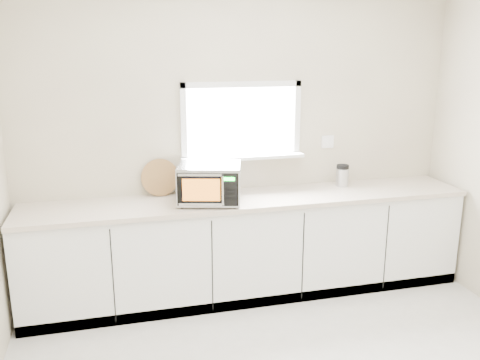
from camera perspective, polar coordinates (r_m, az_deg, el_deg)
name	(u,v)px	position (r m, az deg, el deg)	size (l,w,h in m)	color
back_wall	(241,141)	(4.63, 0.12, 4.39)	(4.00, 0.17, 2.70)	beige
cabinets	(249,248)	(4.62, 1.04, -7.61)	(3.92, 0.60, 0.88)	white
countertop	(250,199)	(4.45, 1.10, -2.18)	(3.92, 0.64, 0.04)	beige
microwave	(209,183)	(4.25, -3.45, -0.34)	(0.59, 0.52, 0.33)	black
knife_block	(225,187)	(4.27, -1.66, -0.80)	(0.16, 0.24, 0.31)	#4B321A
cutting_board	(160,177)	(4.51, -8.97, 0.29)	(0.33, 0.33, 0.02)	#9F6A3D
coffee_grinder	(342,175)	(4.87, 11.41, 0.52)	(0.14, 0.14, 0.21)	#B0B2B7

